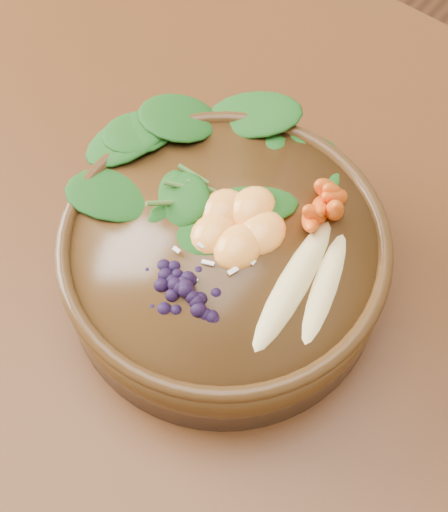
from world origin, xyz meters
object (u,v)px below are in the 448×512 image
at_px(kale_heap, 221,155).
at_px(mandarin_cluster, 238,216).
at_px(banana_halves, 311,277).
at_px(blueberry_pile, 184,280).
at_px(carrot_cluster, 328,180).
at_px(stoneware_bowl, 224,262).

height_order(kale_heap, mandarin_cluster, kale_heap).
height_order(banana_halves, blueberry_pile, blueberry_pile).
relative_size(carrot_cluster, blueberry_pile, 0.60).
bearing_deg(stoneware_bowl, mandarin_cluster, 87.45).
xyz_separation_m(banana_halves, blueberry_pile, (-0.07, -0.06, 0.01)).
height_order(banana_halves, mandarin_cluster, mandarin_cluster).
relative_size(kale_heap, mandarin_cluster, 2.07).
bearing_deg(blueberry_pile, carrot_cluster, 74.24).
bearing_deg(mandarin_cluster, banana_halves, -5.95).
bearing_deg(banana_halves, kale_heap, 156.45).
height_order(kale_heap, blueberry_pile, kale_heap).
xyz_separation_m(kale_heap, blueberry_pile, (0.05, -0.10, -0.00)).
xyz_separation_m(kale_heap, mandarin_cluster, (0.04, -0.03, -0.01)).
bearing_deg(stoneware_bowl, banana_halves, 6.54).
relative_size(mandarin_cluster, blueberry_pile, 0.69).
relative_size(stoneware_bowl, carrot_cluster, 3.62).
relative_size(kale_heap, blueberry_pile, 1.42).
distance_m(kale_heap, carrot_cluster, 0.09).
bearing_deg(stoneware_bowl, blueberry_pile, -83.34).
xyz_separation_m(carrot_cluster, mandarin_cluster, (-0.04, -0.06, -0.02)).
height_order(carrot_cluster, mandarin_cluster, carrot_cluster).
relative_size(carrot_cluster, mandarin_cluster, 0.87).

